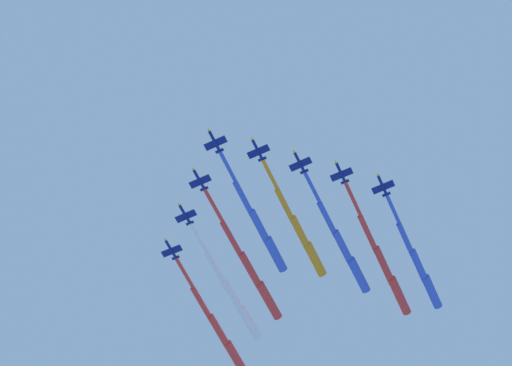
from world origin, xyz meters
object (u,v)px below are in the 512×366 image
at_px(jet_port_inner, 301,233).
at_px(jet_port_outer, 385,267).
at_px(jet_port_mid, 344,248).
at_px(jet_trail_port, 419,266).
at_px(jet_lead, 260,227).
at_px(jet_starboard_inner, 252,272).
at_px(jet_starboard_outer, 220,332).
at_px(jet_starboard_mid, 234,297).

xyz_separation_m(jet_port_inner, jet_port_outer, (35.79, 4.63, -0.42)).
relative_size(jet_port_mid, jet_trail_port, 1.03).
relative_size(jet_lead, jet_port_mid, 0.98).
bearing_deg(jet_port_inner, jet_trail_port, 0.10).
xyz_separation_m(jet_port_mid, jet_port_outer, (18.21, 3.65, 0.95)).
xyz_separation_m(jet_lead, jet_port_mid, (33.62, 0.64, 2.08)).
bearing_deg(jet_starboard_inner, jet_port_inner, -54.82).
height_order(jet_lead, jet_starboard_outer, jet_starboard_outer).
xyz_separation_m(jet_lead, jet_port_inner, (16.03, -0.33, 3.45)).
height_order(jet_port_inner, jet_trail_port, jet_port_inner).
bearing_deg(jet_port_mid, jet_starboard_inner, 149.31).
height_order(jet_port_inner, jet_starboard_mid, jet_port_inner).
height_order(jet_starboard_inner, jet_port_outer, jet_port_outer).
height_order(jet_port_inner, jet_port_outer, jet_port_inner).
relative_size(jet_port_inner, jet_port_outer, 0.87).
relative_size(jet_starboard_mid, jet_starboard_outer, 0.95).
relative_size(jet_port_inner, jet_starboard_outer, 0.90).
distance_m(jet_port_mid, jet_starboard_mid, 47.68).
relative_size(jet_starboard_inner, jet_port_mid, 1.09).
relative_size(jet_lead, jet_starboard_mid, 0.96).
xyz_separation_m(jet_starboard_mid, jet_starboard_outer, (-0.95, 17.60, 0.11)).
distance_m(jet_starboard_inner, jet_port_outer, 51.93).
distance_m(jet_starboard_inner, jet_trail_port, 64.84).
xyz_separation_m(jet_port_mid, jet_starboard_outer, (-35.87, 50.06, 0.07)).
bearing_deg(jet_starboard_inner, jet_trail_port, -17.54).
bearing_deg(jet_lead, jet_port_mid, 1.09).
distance_m(jet_lead, jet_port_outer, 52.09).
bearing_deg(jet_starboard_inner, jet_starboard_mid, 104.22).
bearing_deg(jet_starboard_mid, jet_lead, -87.74).
bearing_deg(jet_trail_port, jet_port_mid, 178.32).
distance_m(jet_starboard_outer, jet_trail_port, 83.59).
bearing_deg(jet_starboard_mid, jet_port_mid, -42.91).
xyz_separation_m(jet_port_outer, jet_trail_port, (12.18, -4.54, -1.57)).
bearing_deg(jet_starboard_mid, jet_trail_port, -27.05).
bearing_deg(jet_port_mid, jet_starboard_mid, 137.09).
xyz_separation_m(jet_starboard_mid, jet_port_outer, (53.13, -28.81, 0.99)).
distance_m(jet_lead, jet_trail_port, 64.02).
height_order(jet_starboard_mid, jet_starboard_outer, jet_starboard_outer).
distance_m(jet_lead, jet_starboard_outer, 50.80).
relative_size(jet_starboard_mid, jet_trail_port, 1.05).
bearing_deg(jet_starboard_outer, jet_port_outer, -40.64).
bearing_deg(jet_starboard_inner, jet_port_mid, -30.69).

